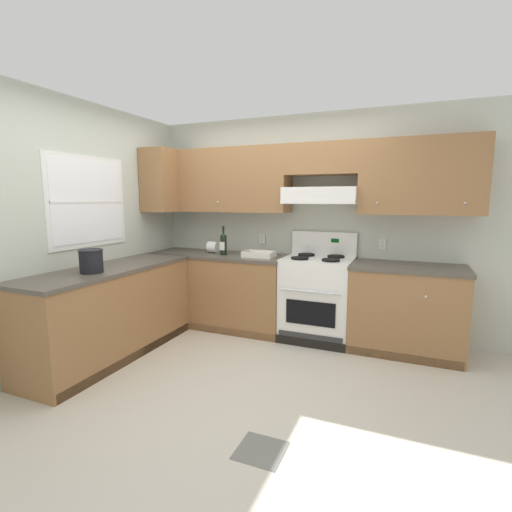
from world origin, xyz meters
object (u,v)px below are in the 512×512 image
(wine_bottle, at_px, (223,243))
(bucket, at_px, (91,260))
(bowl, at_px, (259,255))
(stove, at_px, (317,298))
(paper_towel_roll, at_px, (213,247))

(wine_bottle, bearing_deg, bucket, -112.34)
(bowl, bearing_deg, wine_bottle, 179.86)
(stove, distance_m, paper_towel_roll, 1.44)
(wine_bottle, xyz_separation_m, bowl, (0.46, -0.00, -0.12))
(wine_bottle, xyz_separation_m, bucket, (-0.60, -1.46, -0.03))
(stove, bearing_deg, paper_towel_roll, 177.87)
(bucket, bearing_deg, stove, 41.14)
(stove, distance_m, bowl, 0.82)
(bucket, height_order, paper_towel_roll, bucket)
(paper_towel_roll, bearing_deg, wine_bottle, -29.07)
(stove, height_order, wine_bottle, wine_bottle)
(bowl, bearing_deg, paper_towel_roll, 170.16)
(stove, height_order, bucket, stove)
(stove, bearing_deg, bowl, -174.44)
(stove, xyz_separation_m, bucket, (-1.74, -1.52, 0.55))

